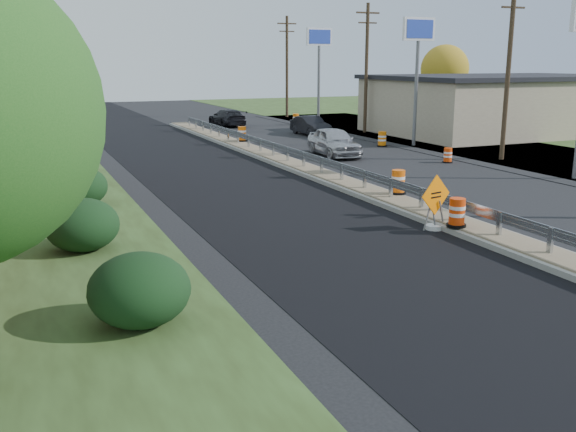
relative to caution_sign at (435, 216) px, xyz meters
name	(u,v)px	position (x,y,z in m)	size (l,w,h in m)	color
ground	(421,214)	(0.90, 2.04, -0.46)	(140.00, 140.00, 0.00)	black
milled_overlay	(218,177)	(-3.50, 12.04, -0.45)	(7.20, 120.00, 0.01)	black
median	(321,175)	(0.90, 10.04, -0.35)	(1.60, 55.00, 0.23)	gray
guardrail	(312,159)	(0.90, 11.04, 0.27)	(0.10, 46.15, 0.72)	silver
retail_building_near	(502,104)	(21.89, 22.04, 1.70)	(18.50, 12.50, 4.27)	tan
pylon_sign_mid	(418,41)	(11.40, 18.04, 6.02)	(2.20, 0.30, 7.90)	slate
pylon_sign_north	(319,46)	(11.40, 32.04, 6.02)	(2.20, 0.30, 7.90)	slate
utility_pole_smid	(508,68)	(12.40, 11.04, 4.48)	(1.90, 0.26, 9.40)	#473523
utility_pole_nmid	(366,66)	(12.40, 26.04, 4.48)	(1.90, 0.26, 9.40)	#473523
utility_pole_north	(287,65)	(12.40, 41.04, 4.48)	(1.90, 0.26, 9.40)	#473523
hedge_south	(139,289)	(-10.10, -3.96, 0.30)	(2.09, 2.09, 1.52)	black
hedge_mid	(82,225)	(-10.60, 2.04, 0.30)	(2.09, 2.09, 1.52)	black
hedge_north	(79,186)	(-10.10, 8.04, 0.30)	(2.09, 2.09, 1.52)	black
tree_near_red	(8,72)	(-12.10, 12.04, 4.41)	(4.95, 4.95, 7.35)	#473523
tree_far_yellow	(445,69)	(26.90, 36.04, 4.08)	(4.62, 4.62, 6.86)	#473523
caution_sign	(435,216)	(0.00, 0.00, 0.00)	(1.27, 0.54, 1.79)	white
barrel_median_near	(457,213)	(0.35, -0.66, 0.21)	(0.61, 0.61, 0.90)	black
barrel_median_mid	(398,182)	(1.45, 4.40, 0.22)	(0.64, 0.64, 0.94)	black
barrel_median_far	(242,134)	(1.45, 22.81, 0.23)	(0.65, 0.65, 0.95)	black
barrel_shoulder_near	(448,156)	(9.04, 11.36, -0.08)	(0.54, 0.54, 0.79)	black
barrel_shoulder_mid	(382,139)	(9.36, 18.54, -0.01)	(0.64, 0.64, 0.94)	black
barrel_shoulder_far	(296,119)	(10.10, 33.74, -0.01)	(0.63, 0.63, 0.93)	black
car_silver	(334,142)	(4.63, 16.02, 0.35)	(1.90, 4.73, 1.61)	#B7B6BB
car_dark_mid	(311,126)	(7.90, 26.10, 0.23)	(1.45, 4.17, 1.37)	black
car_dark_far	(227,118)	(4.41, 35.04, 0.24)	(1.96, 4.82, 1.40)	black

